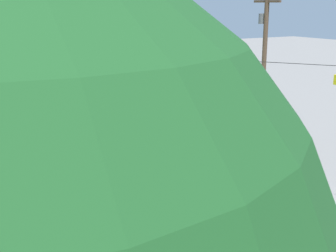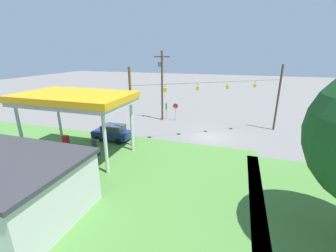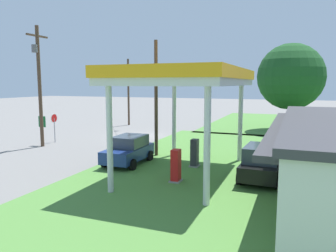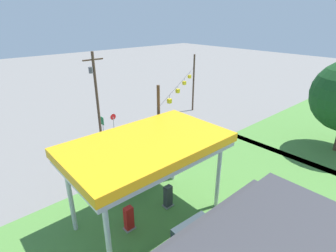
# 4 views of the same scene
# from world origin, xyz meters

# --- Properties ---
(ground_plane) EXTENTS (160.00, 160.00, 0.00)m
(ground_plane) POSITION_xyz_m (0.00, 0.00, 0.00)
(ground_plane) COLOR slate
(gas_station_canopy) EXTENTS (9.94, 5.99, 5.86)m
(gas_station_canopy) POSITION_xyz_m (11.04, 8.42, 5.33)
(gas_station_canopy) COLOR silver
(gas_station_canopy) RESTS_ON ground
(fuel_pump_near) EXTENTS (0.71, 0.56, 1.72)m
(fuel_pump_near) POSITION_xyz_m (9.38, 8.42, 0.82)
(fuel_pump_near) COLOR gray
(fuel_pump_near) RESTS_ON ground
(fuel_pump_far) EXTENTS (0.71, 0.56, 1.72)m
(fuel_pump_far) POSITION_xyz_m (12.71, 8.42, 0.82)
(fuel_pump_far) COLOR gray
(fuel_pump_far) RESTS_ON ground
(car_at_pumps_front) EXTENTS (4.11, 2.16, 1.78)m
(car_at_pumps_front) POSITION_xyz_m (10.11, 4.30, 0.92)
(car_at_pumps_front) COLOR navy
(car_at_pumps_front) RESTS_ON ground
(car_at_pumps_rear) EXTENTS (4.51, 2.26, 1.87)m
(car_at_pumps_rear) POSITION_xyz_m (10.69, 12.53, 0.95)
(car_at_pumps_rear) COLOR black
(car_at_pumps_rear) RESTS_ON ground
(stop_sign_roadside) EXTENTS (0.80, 0.08, 2.50)m
(stop_sign_roadside) POSITION_xyz_m (5.61, -5.32, 1.81)
(stop_sign_roadside) COLOR #99999E
(stop_sign_roadside) RESTS_ON ground
(route_sign) EXTENTS (0.10, 0.70, 2.40)m
(route_sign) POSITION_xyz_m (6.98, -5.38, 1.71)
(route_sign) COLOR gray
(route_sign) RESTS_ON ground
(utility_pole_main) EXTENTS (2.20, 0.44, 9.55)m
(utility_pole_main) POSITION_xyz_m (7.52, -5.00, 5.34)
(utility_pole_main) COLOR #4C3828
(utility_pole_main) RESTS_ON ground
(signal_span_gantry) EXTENTS (14.90, 10.24, 7.99)m
(signal_span_gantry) POSITION_xyz_m (-0.00, -0.01, 4.37)
(signal_span_gantry) COLOR #4C3828
(signal_span_gantry) RESTS_ON ground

